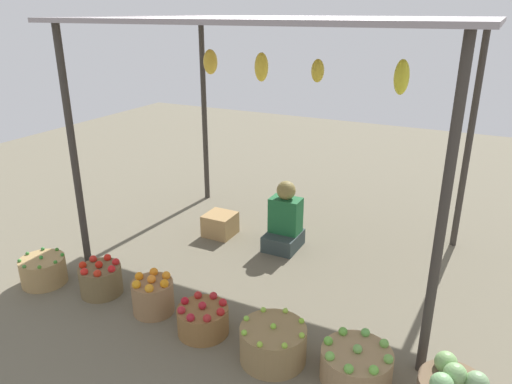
{
  "coord_description": "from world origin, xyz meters",
  "views": [
    {
      "loc": [
        1.86,
        -4.29,
        2.51
      ],
      "look_at": [
        0.0,
        -0.59,
        0.95
      ],
      "focal_mm": 33.79,
      "sensor_mm": 36.0,
      "label": 1
    }
  ],
  "objects_px": {
    "basket_red_tomatoes": "(101,279)",
    "basket_oranges": "(153,295)",
    "basket_green_apples": "(356,365)",
    "basket_red_apples": "(203,319)",
    "basket_limes": "(273,343)",
    "wooden_crate_near_vendor": "(220,224)",
    "vendor_person": "(285,223)",
    "basket_green_chilies": "(43,270)"
  },
  "relations": [
    {
      "from": "vendor_person",
      "to": "wooden_crate_near_vendor",
      "type": "xyz_separation_m",
      "value": [
        -0.81,
        -0.05,
        -0.17
      ]
    },
    {
      "from": "basket_red_tomatoes",
      "to": "basket_green_apples",
      "type": "height_order",
      "value": "basket_red_tomatoes"
    },
    {
      "from": "vendor_person",
      "to": "basket_green_chilies",
      "type": "height_order",
      "value": "vendor_person"
    },
    {
      "from": "basket_limes",
      "to": "vendor_person",
      "type": "bearing_deg",
      "value": 110.9
    },
    {
      "from": "basket_red_tomatoes",
      "to": "basket_oranges",
      "type": "relative_size",
      "value": 1.07
    },
    {
      "from": "basket_limes",
      "to": "basket_red_apples",
      "type": "bearing_deg",
      "value": 176.43
    },
    {
      "from": "basket_red_tomatoes",
      "to": "vendor_person",
      "type": "bearing_deg",
      "value": 54.77
    },
    {
      "from": "basket_green_chilies",
      "to": "basket_red_tomatoes",
      "type": "height_order",
      "value": "basket_red_tomatoes"
    },
    {
      "from": "basket_green_apples",
      "to": "wooden_crate_near_vendor",
      "type": "relative_size",
      "value": 1.51
    },
    {
      "from": "vendor_person",
      "to": "basket_limes",
      "type": "bearing_deg",
      "value": -69.1
    },
    {
      "from": "vendor_person",
      "to": "basket_limes",
      "type": "height_order",
      "value": "vendor_person"
    },
    {
      "from": "basket_red_tomatoes",
      "to": "basket_oranges",
      "type": "height_order",
      "value": "basket_oranges"
    },
    {
      "from": "vendor_person",
      "to": "basket_red_tomatoes",
      "type": "distance_m",
      "value": 2.03
    },
    {
      "from": "vendor_person",
      "to": "basket_oranges",
      "type": "height_order",
      "value": "vendor_person"
    },
    {
      "from": "vendor_person",
      "to": "basket_red_apples",
      "type": "height_order",
      "value": "vendor_person"
    },
    {
      "from": "basket_limes",
      "to": "basket_green_apples",
      "type": "bearing_deg",
      "value": 6.78
    },
    {
      "from": "basket_green_chilies",
      "to": "basket_red_tomatoes",
      "type": "xyz_separation_m",
      "value": [
        0.63,
        0.12,
        0.01
      ]
    },
    {
      "from": "basket_oranges",
      "to": "wooden_crate_near_vendor",
      "type": "xyz_separation_m",
      "value": [
        -0.27,
        1.62,
        -0.03
      ]
    },
    {
      "from": "basket_green_chilies",
      "to": "basket_red_tomatoes",
      "type": "distance_m",
      "value": 0.64
    },
    {
      "from": "basket_oranges",
      "to": "wooden_crate_near_vendor",
      "type": "bearing_deg",
      "value": 99.54
    },
    {
      "from": "basket_red_apples",
      "to": "basket_limes",
      "type": "xyz_separation_m",
      "value": [
        0.66,
        -0.04,
        0.02
      ]
    },
    {
      "from": "basket_oranges",
      "to": "basket_green_apples",
      "type": "distance_m",
      "value": 1.84
    },
    {
      "from": "basket_oranges",
      "to": "basket_red_apples",
      "type": "xyz_separation_m",
      "value": [
        0.55,
        -0.05,
        -0.04
      ]
    },
    {
      "from": "basket_limes",
      "to": "basket_green_apples",
      "type": "xyz_separation_m",
      "value": [
        0.63,
        0.07,
        -0.02
      ]
    },
    {
      "from": "basket_green_chilies",
      "to": "wooden_crate_near_vendor",
      "type": "bearing_deg",
      "value": 59.94
    },
    {
      "from": "basket_red_apples",
      "to": "basket_green_apples",
      "type": "relative_size",
      "value": 0.82
    },
    {
      "from": "basket_red_apples",
      "to": "basket_limes",
      "type": "relative_size",
      "value": 0.83
    },
    {
      "from": "basket_green_chilies",
      "to": "basket_green_apples",
      "type": "relative_size",
      "value": 0.83
    },
    {
      "from": "vendor_person",
      "to": "basket_green_apples",
      "type": "bearing_deg",
      "value": -52.46
    },
    {
      "from": "basket_green_chilies",
      "to": "basket_red_apples",
      "type": "relative_size",
      "value": 1.0
    },
    {
      "from": "basket_limes",
      "to": "wooden_crate_near_vendor",
      "type": "distance_m",
      "value": 2.27
    },
    {
      "from": "basket_green_chilies",
      "to": "basket_red_tomatoes",
      "type": "relative_size",
      "value": 1.1
    },
    {
      "from": "basket_limes",
      "to": "wooden_crate_near_vendor",
      "type": "relative_size",
      "value": 1.5
    },
    {
      "from": "basket_green_apples",
      "to": "basket_red_apples",
      "type": "bearing_deg",
      "value": -178.51
    },
    {
      "from": "vendor_person",
      "to": "basket_green_chilies",
      "type": "distance_m",
      "value": 2.53
    },
    {
      "from": "basket_green_chilies",
      "to": "basket_limes",
      "type": "relative_size",
      "value": 0.84
    },
    {
      "from": "vendor_person",
      "to": "basket_red_apples",
      "type": "bearing_deg",
      "value": -89.42
    },
    {
      "from": "vendor_person",
      "to": "basket_green_apples",
      "type": "relative_size",
      "value": 1.51
    },
    {
      "from": "basket_green_chilies",
      "to": "basket_oranges",
      "type": "xyz_separation_m",
      "value": [
        1.26,
        0.09,
        0.03
      ]
    },
    {
      "from": "basket_green_chilies",
      "to": "basket_limes",
      "type": "xyz_separation_m",
      "value": [
        2.47,
        -0.0,
        0.01
      ]
    },
    {
      "from": "basket_oranges",
      "to": "wooden_crate_near_vendor",
      "type": "height_order",
      "value": "basket_oranges"
    },
    {
      "from": "basket_green_chilies",
      "to": "basket_oranges",
      "type": "height_order",
      "value": "basket_oranges"
    }
  ]
}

